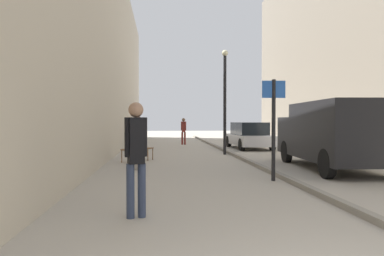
{
  "coord_description": "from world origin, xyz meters",
  "views": [
    {
      "loc": [
        -1.67,
        -1.84,
        1.55
      ],
      "look_at": [
        -0.41,
        11.99,
        1.26
      ],
      "focal_mm": 33.35,
      "sensor_mm": 36.0,
      "label": 1
    }
  ],
  "objects_px": {
    "parked_car": "(249,136)",
    "lamp_post": "(225,95)",
    "pedestrian_far_crossing": "(136,151)",
    "street_sign_post": "(274,121)",
    "pedestrian_mid_block": "(184,129)",
    "bicycle_leaning": "(141,142)",
    "cafe_chair_by_doorway": "(131,148)",
    "delivery_van": "(333,133)",
    "pedestrian_main_foreground": "(138,139)",
    "cafe_chair_near_window": "(144,146)"
  },
  "relations": [
    {
      "from": "pedestrian_main_foreground",
      "to": "street_sign_post",
      "type": "height_order",
      "value": "street_sign_post"
    },
    {
      "from": "pedestrian_mid_block",
      "to": "delivery_van",
      "type": "relative_size",
      "value": 0.31
    },
    {
      "from": "lamp_post",
      "to": "cafe_chair_by_doorway",
      "type": "height_order",
      "value": "lamp_post"
    },
    {
      "from": "lamp_post",
      "to": "bicycle_leaning",
      "type": "xyz_separation_m",
      "value": [
        -3.94,
        3.31,
        -2.34
      ]
    },
    {
      "from": "parked_car",
      "to": "cafe_chair_near_window",
      "type": "height_order",
      "value": "parked_car"
    },
    {
      "from": "parked_car",
      "to": "bicycle_leaning",
      "type": "bearing_deg",
      "value": 177.99
    },
    {
      "from": "street_sign_post",
      "to": "bicycle_leaning",
      "type": "distance_m",
      "value": 11.22
    },
    {
      "from": "delivery_van",
      "to": "cafe_chair_near_window",
      "type": "height_order",
      "value": "delivery_van"
    },
    {
      "from": "pedestrian_main_foreground",
      "to": "lamp_post",
      "type": "bearing_deg",
      "value": 66.12
    },
    {
      "from": "pedestrian_far_crossing",
      "to": "delivery_van",
      "type": "height_order",
      "value": "delivery_van"
    },
    {
      "from": "parked_car",
      "to": "lamp_post",
      "type": "bearing_deg",
      "value": -122.99
    },
    {
      "from": "parked_car",
      "to": "cafe_chair_near_window",
      "type": "bearing_deg",
      "value": -138.55
    },
    {
      "from": "pedestrian_main_foreground",
      "to": "lamp_post",
      "type": "xyz_separation_m",
      "value": [
        3.64,
        4.82,
        1.75
      ]
    },
    {
      "from": "pedestrian_mid_block",
      "to": "cafe_chair_by_doorway",
      "type": "relative_size",
      "value": 1.82
    },
    {
      "from": "cafe_chair_near_window",
      "to": "cafe_chair_by_doorway",
      "type": "height_order",
      "value": "same"
    },
    {
      "from": "pedestrian_mid_block",
      "to": "street_sign_post",
      "type": "bearing_deg",
      "value": 98.12
    },
    {
      "from": "pedestrian_main_foreground",
      "to": "cafe_chair_near_window",
      "type": "relative_size",
      "value": 1.79
    },
    {
      "from": "parked_car",
      "to": "cafe_chair_by_doorway",
      "type": "distance_m",
      "value": 8.53
    },
    {
      "from": "pedestrian_mid_block",
      "to": "street_sign_post",
      "type": "height_order",
      "value": "street_sign_post"
    },
    {
      "from": "lamp_post",
      "to": "parked_car",
      "type": "bearing_deg",
      "value": 59.27
    },
    {
      "from": "delivery_van",
      "to": "cafe_chair_near_window",
      "type": "relative_size",
      "value": 5.83
    },
    {
      "from": "parked_car",
      "to": "bicycle_leaning",
      "type": "xyz_separation_m",
      "value": [
        -5.93,
        -0.03,
        -0.33
      ]
    },
    {
      "from": "delivery_van",
      "to": "lamp_post",
      "type": "height_order",
      "value": "lamp_post"
    },
    {
      "from": "pedestrian_far_crossing",
      "to": "parked_car",
      "type": "relative_size",
      "value": 0.43
    },
    {
      "from": "pedestrian_mid_block",
      "to": "bicycle_leaning",
      "type": "bearing_deg",
      "value": 57.18
    },
    {
      "from": "pedestrian_main_foreground",
      "to": "lamp_post",
      "type": "distance_m",
      "value": 6.29
    },
    {
      "from": "pedestrian_main_foreground",
      "to": "cafe_chair_by_doorway",
      "type": "height_order",
      "value": "pedestrian_main_foreground"
    },
    {
      "from": "delivery_van",
      "to": "cafe_chair_by_doorway",
      "type": "bearing_deg",
      "value": 163.29
    },
    {
      "from": "pedestrian_mid_block",
      "to": "cafe_chair_near_window",
      "type": "height_order",
      "value": "pedestrian_mid_block"
    },
    {
      "from": "pedestrian_far_crossing",
      "to": "bicycle_leaning",
      "type": "xyz_separation_m",
      "value": [
        -0.6,
        13.66,
        -0.68
      ]
    },
    {
      "from": "cafe_chair_near_window",
      "to": "street_sign_post",
      "type": "bearing_deg",
      "value": 62.64
    },
    {
      "from": "pedestrian_mid_block",
      "to": "pedestrian_far_crossing",
      "type": "height_order",
      "value": "pedestrian_far_crossing"
    },
    {
      "from": "pedestrian_far_crossing",
      "to": "street_sign_post",
      "type": "height_order",
      "value": "street_sign_post"
    },
    {
      "from": "pedestrian_far_crossing",
      "to": "lamp_post",
      "type": "distance_m",
      "value": 11.0
    },
    {
      "from": "pedestrian_far_crossing",
      "to": "pedestrian_main_foreground",
      "type": "bearing_deg",
      "value": 75.69
    },
    {
      "from": "street_sign_post",
      "to": "lamp_post",
      "type": "bearing_deg",
      "value": -87.57
    },
    {
      "from": "parked_car",
      "to": "street_sign_post",
      "type": "xyz_separation_m",
      "value": [
        -2.04,
        -10.48,
        0.83
      ]
    },
    {
      "from": "pedestrian_far_crossing",
      "to": "delivery_van",
      "type": "bearing_deg",
      "value": 24.0
    },
    {
      "from": "pedestrian_far_crossing",
      "to": "lamp_post",
      "type": "relative_size",
      "value": 0.39
    },
    {
      "from": "delivery_van",
      "to": "bicycle_leaning",
      "type": "relative_size",
      "value": 3.09
    },
    {
      "from": "parked_car",
      "to": "pedestrian_far_crossing",
      "type": "bearing_deg",
      "value": -113.52
    },
    {
      "from": "pedestrian_far_crossing",
      "to": "street_sign_post",
      "type": "bearing_deg",
      "value": 26.88
    },
    {
      "from": "lamp_post",
      "to": "pedestrian_main_foreground",
      "type": "bearing_deg",
      "value": -127.02
    },
    {
      "from": "pedestrian_far_crossing",
      "to": "cafe_chair_by_doorway",
      "type": "height_order",
      "value": "pedestrian_far_crossing"
    },
    {
      "from": "pedestrian_main_foreground",
      "to": "delivery_van",
      "type": "relative_size",
      "value": 0.31
    },
    {
      "from": "pedestrian_far_crossing",
      "to": "street_sign_post",
      "type": "distance_m",
      "value": 4.61
    },
    {
      "from": "street_sign_post",
      "to": "cafe_chair_near_window",
      "type": "height_order",
      "value": "street_sign_post"
    },
    {
      "from": "parked_car",
      "to": "cafe_chair_by_doorway",
      "type": "height_order",
      "value": "parked_car"
    },
    {
      "from": "street_sign_post",
      "to": "lamp_post",
      "type": "distance_m",
      "value": 7.24
    },
    {
      "from": "pedestrian_mid_block",
      "to": "delivery_van",
      "type": "height_order",
      "value": "delivery_van"
    }
  ]
}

